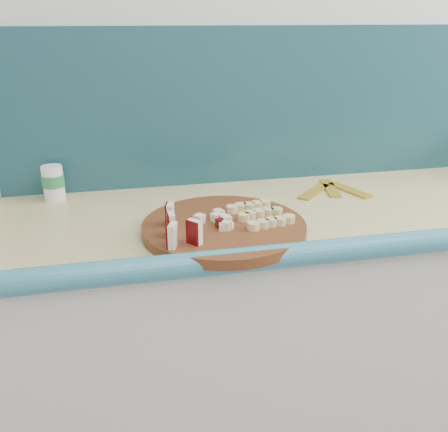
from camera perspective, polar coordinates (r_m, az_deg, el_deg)
kitchen_counter at (r=1.79m, az=14.50°, el=-12.15°), size 2.20×0.63×0.91m
backsplash at (r=1.77m, az=12.54°, el=12.43°), size 2.20×0.02×0.50m
cutting_board at (r=1.30m, az=0.00°, el=-1.36°), size 0.50×0.50×0.03m
apple_wedges at (r=1.21m, az=-5.45°, el=-1.20°), size 0.08×0.17×0.06m
apple_chunks at (r=1.28m, az=-1.13°, el=-0.58°), size 0.06×0.07×0.02m
banana_slices at (r=1.33m, az=4.12°, el=0.26°), size 0.16×0.18×0.02m
canister at (r=1.60m, az=-18.93°, el=3.65°), size 0.07×0.07×0.11m
banana_peel at (r=1.65m, az=12.19°, el=2.93°), size 0.24×0.21×0.01m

